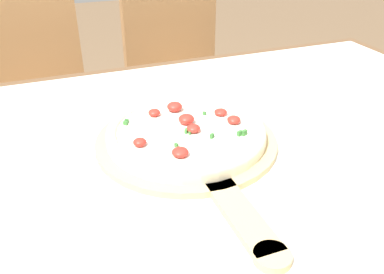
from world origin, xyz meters
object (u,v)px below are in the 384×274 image
at_px(pizza, 186,132).
at_px(chair_right, 180,78).
at_px(chair_left, 35,99).
at_px(pizza_peel, 190,146).

relative_size(pizza, chair_right, 0.32).
bearing_deg(chair_left, pizza, -72.53).
xyz_separation_m(pizza_peel, chair_right, (0.27, 0.82, -0.21)).
height_order(pizza, chair_left, chair_left).
relative_size(pizza_peel, chair_right, 0.55).
xyz_separation_m(pizza, chair_left, (-0.27, 0.80, -0.23)).
distance_m(pizza_peel, chair_right, 0.89).
distance_m(pizza_peel, chair_left, 0.89).
bearing_deg(pizza_peel, pizza, 89.65).
height_order(pizza_peel, chair_right, chair_right).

